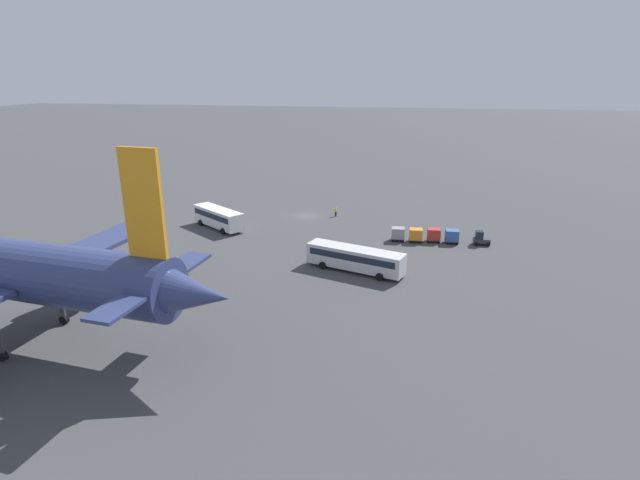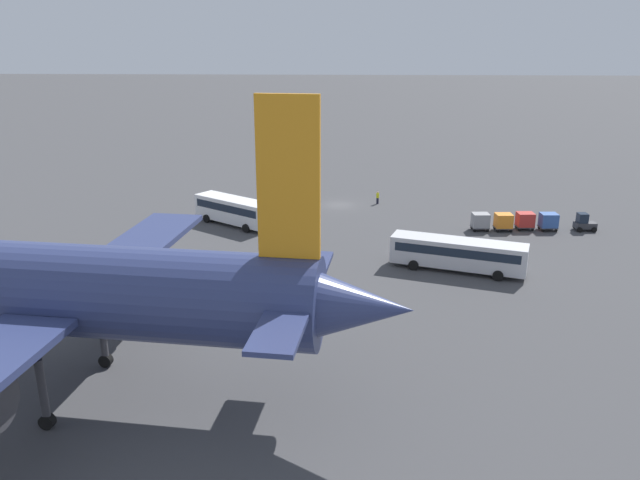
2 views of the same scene
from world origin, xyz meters
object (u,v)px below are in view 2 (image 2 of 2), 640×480
object	(u,v)px
airplane	(46,290)
cargo_cart_blue	(548,221)
worker_person	(378,198)
cargo_cart_red	(525,220)
shuttle_bus_near	(234,209)
shuttle_bus_far	(458,252)
cargo_cart_grey	(480,221)
baggage_tug	(584,223)
cargo_cart_orange	(503,221)

from	to	relation	value
airplane	cargo_cart_blue	size ratio (longest dim) A/B	21.23
worker_person	cargo_cart_red	xyz separation A→B (m)	(-16.85, 11.18, 0.32)
shuttle_bus_near	worker_person	bearing A→B (deg)	-114.03
shuttle_bus_near	cargo_cart_red	bearing A→B (deg)	-145.88
airplane	shuttle_bus_far	distance (m)	37.54
cargo_cart_grey	worker_person	bearing A→B (deg)	-45.48
baggage_tug	cargo_cart_red	xyz separation A→B (m)	(6.84, -0.03, 0.25)
shuttle_bus_far	baggage_tug	size ratio (longest dim) A/B	5.36
cargo_cart_blue	cargo_cart_orange	world-z (taller)	same
shuttle_bus_far	cargo_cart_grey	world-z (taller)	shuttle_bus_far
shuttle_bus_near	cargo_cart_orange	size ratio (longest dim) A/B	4.97
cargo_cart_blue	cargo_cart_red	distance (m)	2.67
cargo_cart_orange	shuttle_bus_far	bearing A→B (deg)	60.71
airplane	cargo_cart_grey	size ratio (longest dim) A/B	21.23
baggage_tug	cargo_cart_orange	world-z (taller)	baggage_tug
baggage_tug	worker_person	bearing A→B (deg)	-27.29
shuttle_bus_near	cargo_cart_blue	distance (m)	37.28
cargo_cart_blue	cargo_cart_grey	bearing A→B (deg)	2.75
worker_person	shuttle_bus_near	bearing A→B (deg)	31.02
airplane	cargo_cart_red	bearing A→B (deg)	-130.54
cargo_cart_red	cargo_cart_orange	distance (m)	2.73
shuttle_bus_far	cargo_cart_blue	size ratio (longest dim) A/B	6.24
cargo_cart_blue	baggage_tug	bearing A→B (deg)	-178.26
cargo_cart_blue	cargo_cart_orange	distance (m)	5.34
shuttle_bus_near	cargo_cart_orange	bearing A→B (deg)	-147.02
worker_person	airplane	bearing A→B (deg)	65.35
worker_person	cargo_cart_red	world-z (taller)	cargo_cart_red
cargo_cart_orange	cargo_cart_blue	bearing A→B (deg)	-175.29
airplane	cargo_cart_blue	bearing A→B (deg)	-132.54
baggage_tug	cargo_cart_orange	xyz separation A→B (m)	(9.50, 0.57, 0.25)
shuttle_bus_near	cargo_cart_orange	world-z (taller)	shuttle_bus_near
shuttle_bus_far	worker_person	bearing A→B (deg)	-57.09
baggage_tug	cargo_cart_red	distance (m)	6.84
airplane	cargo_cart_blue	xyz separation A→B (m)	(-41.76, -37.15, -5.95)
airplane	cargo_cart_orange	distance (m)	52.06
cargo_cart_red	cargo_cart_orange	size ratio (longest dim) A/B	1.00
cargo_cart_blue	cargo_cart_orange	bearing A→B (deg)	4.71
baggage_tug	cargo_cart_red	bearing A→B (deg)	-2.23
cargo_cart_grey	airplane	bearing A→B (deg)	47.42
worker_person	cargo_cart_grey	bearing A→B (deg)	134.52
shuttle_bus_near	cargo_cart_red	world-z (taller)	shuttle_bus_near
shuttle_bus_near	airplane	bearing A→B (deg)	118.16
shuttle_bus_near	baggage_tug	distance (m)	41.45
cargo_cart_blue	worker_person	bearing A→B (deg)	-30.16
shuttle_bus_far	cargo_cart_orange	distance (m)	15.35
cargo_cart_orange	shuttle_bus_near	bearing A→B (deg)	-1.97
airplane	cargo_cart_orange	xyz separation A→B (m)	(-36.44, -36.71, -5.95)
shuttle_bus_far	cargo_cart_red	distance (m)	17.30
cargo_cart_grey	cargo_cart_orange	bearing A→B (deg)	178.80
cargo_cart_red	cargo_cart_grey	size ratio (longest dim) A/B	1.00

